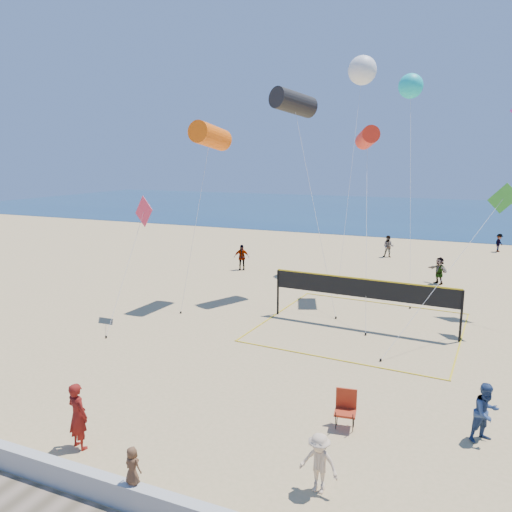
% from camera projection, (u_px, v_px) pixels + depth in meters
% --- Properties ---
extents(ground, '(120.00, 120.00, 0.00)m').
position_uv_depth(ground, '(234.00, 447.00, 13.04)').
color(ground, tan).
rests_on(ground, ground).
extents(ocean, '(140.00, 50.00, 0.03)m').
position_uv_depth(ocean, '(429.00, 212.00, 68.88)').
color(ocean, navy).
rests_on(ocean, ground).
extents(seawall, '(32.00, 0.30, 0.60)m').
position_uv_depth(seawall, '(171.00, 509.00, 10.28)').
color(seawall, '#AAAAA5').
rests_on(seawall, ground).
extents(woman, '(0.73, 0.55, 1.78)m').
position_uv_depth(woman, '(78.00, 416.00, 12.84)').
color(woman, maroon).
rests_on(woman, ground).
extents(toddler, '(0.44, 0.32, 0.84)m').
position_uv_depth(toddler, '(132.00, 466.00, 10.56)').
color(toddler, brown).
rests_on(toddler, seawall).
extents(bystander_a, '(0.99, 0.98, 1.62)m').
position_uv_depth(bystander_a, '(486.00, 412.00, 13.17)').
color(bystander_a, navy).
rests_on(bystander_a, ground).
extents(bystander_b, '(0.96, 0.61, 1.41)m').
position_uv_depth(bystander_b, '(319.00, 463.00, 11.16)').
color(bystander_b, '#D3B28D').
rests_on(bystander_b, ground).
extents(far_person_0, '(1.09, 0.77, 1.72)m').
position_uv_depth(far_person_0, '(242.00, 257.00, 33.48)').
color(far_person_0, gray).
rests_on(far_person_0, ground).
extents(far_person_1, '(1.40, 1.41, 1.62)m').
position_uv_depth(far_person_1, '(439.00, 271.00, 29.76)').
color(far_person_1, gray).
rests_on(far_person_1, ground).
extents(far_person_3, '(0.83, 0.66, 1.66)m').
position_uv_depth(far_person_3, '(388.00, 246.00, 37.74)').
color(far_person_3, gray).
rests_on(far_person_3, ground).
extents(far_person_4, '(0.90, 1.09, 1.46)m').
position_uv_depth(far_person_4, '(499.00, 243.00, 39.92)').
color(far_person_4, gray).
rests_on(far_person_4, ground).
extents(camp_chair, '(0.65, 0.78, 1.20)m').
position_uv_depth(camp_chair, '(346.00, 406.00, 13.90)').
color(camp_chair, '#9C2711').
rests_on(camp_chair, ground).
extents(volleyball_net, '(8.86, 8.72, 2.24)m').
position_uv_depth(volleyball_net, '(363.00, 294.00, 21.98)').
color(volleyball_net, black).
rests_on(volleyball_net, ground).
extents(kite_0, '(1.17, 3.94, 9.20)m').
position_uv_depth(kite_0, '(211.00, 136.00, 24.71)').
color(kite_0, '#FF5E0A').
rests_on(kite_0, ground).
extents(kite_1, '(4.49, 4.75, 10.95)m').
position_uv_depth(kite_1, '(294.00, 103.00, 25.69)').
color(kite_1, black).
rests_on(kite_1, ground).
extents(kite_2, '(2.29, 7.13, 9.02)m').
position_uv_depth(kite_2, '(367.00, 138.00, 25.47)').
color(kite_2, red).
rests_on(kite_2, ground).
extents(kite_3, '(1.39, 3.58, 5.75)m').
position_uv_depth(kite_3, '(142.00, 217.00, 22.79)').
color(kite_3, '#DA2A4C').
rests_on(kite_3, ground).
extents(kite_4, '(4.51, 5.75, 6.42)m').
position_uv_depth(kite_4, '(495.00, 210.00, 20.59)').
color(kite_4, green).
rests_on(kite_4, ground).
extents(kite_6, '(2.21, 7.72, 13.70)m').
position_uv_depth(kite_6, '(362.00, 70.00, 31.21)').
color(kite_6, white).
rests_on(kite_6, ground).
extents(kite_7, '(2.22, 6.71, 12.14)m').
position_uv_depth(kite_7, '(411.00, 86.00, 28.44)').
color(kite_7, '#16CCCA').
rests_on(kite_7, ground).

